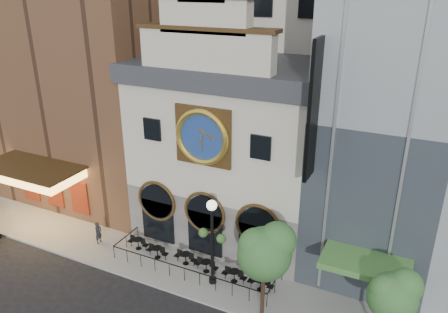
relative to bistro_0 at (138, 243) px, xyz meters
name	(u,v)px	position (x,y,z in m)	size (l,w,h in m)	color
ground	(174,294)	(4.52, -2.76, -0.61)	(120.00, 120.00, 0.00)	black
sidewalk	(195,270)	(4.52, -0.26, -0.54)	(44.00, 5.00, 0.15)	gray
clock_building	(231,145)	(4.52, 5.07, 6.07)	(12.60, 8.78, 18.65)	#605E5B
theater_building	(93,41)	(-8.48, 7.20, 11.99)	(14.00, 15.60, 25.00)	brown
cafe_railing	(195,263)	(4.52, -0.26, -0.01)	(10.60, 2.60, 0.90)	black
bistro_0	(138,243)	(0.00, 0.00, 0.00)	(1.58, 0.68, 0.90)	black
bistro_1	(157,252)	(1.73, -0.29, 0.00)	(1.58, 0.68, 0.90)	black
bistro_2	(186,258)	(3.74, -0.07, 0.00)	(1.58, 0.68, 0.90)	black
bistro_3	(206,265)	(5.30, -0.22, 0.00)	(1.58, 0.68, 0.90)	black
bistro_4	(234,275)	(7.27, -0.34, 0.00)	(1.58, 0.68, 0.90)	black
bistro_5	(261,283)	(8.98, -0.37, 0.00)	(1.58, 0.68, 0.90)	black
pedestrian	(98,233)	(-2.88, -0.57, 0.34)	(0.58, 0.38, 1.60)	black
lamppost	(212,233)	(6.13, -0.96, 2.97)	(1.77, 0.66, 5.55)	black
tree_left	(266,250)	(9.83, -2.16, 3.68)	(2.93, 2.82, 5.65)	#382619
tree_right	(394,294)	(16.09, -1.91, 2.97)	(2.43, 2.34, 4.68)	#382619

